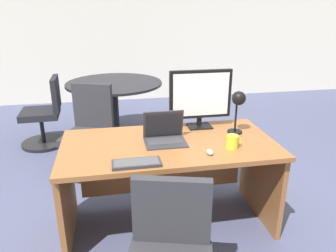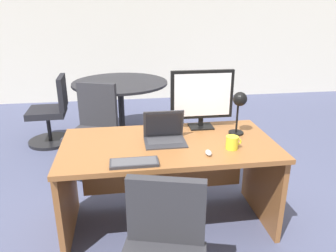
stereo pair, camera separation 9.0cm
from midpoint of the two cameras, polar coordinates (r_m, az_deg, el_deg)
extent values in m
plane|color=#474C6B|center=(4.11, -2.31, -4.11)|extent=(12.00, 12.00, 0.00)
cube|color=silver|center=(6.18, -5.03, 17.53)|extent=(10.00, 0.10, 2.80)
cube|color=brown|center=(2.46, 1.19, -3.35)|extent=(1.62, 0.82, 0.04)
cube|color=brown|center=(2.63, -16.39, -11.53)|extent=(0.04, 0.72, 0.70)
cube|color=brown|center=(2.85, 17.16, -9.03)|extent=(0.04, 0.72, 0.70)
cube|color=brown|center=(2.88, 0.13, -6.93)|extent=(1.42, 0.02, 0.49)
cube|color=black|center=(2.78, 6.73, -0.09)|extent=(0.20, 0.16, 0.01)
cube|color=black|center=(2.77, 6.71, 0.81)|extent=(0.04, 0.02, 0.07)
cube|color=black|center=(2.69, 6.97, 5.53)|extent=(0.52, 0.04, 0.40)
cube|color=white|center=(2.68, 7.08, 5.42)|extent=(0.47, 0.00, 0.35)
cube|color=#2D2D33|center=(2.45, 0.56, -2.88)|extent=(0.31, 0.24, 0.01)
cube|color=#38383D|center=(2.46, 0.50, -2.59)|extent=(0.26, 0.13, 0.00)
cube|color=#2D2D33|center=(2.49, 0.24, 0.39)|extent=(0.31, 0.06, 0.22)
cube|color=black|center=(2.48, 0.27, 0.29)|extent=(0.27, 0.05, 0.19)
cube|color=#2D2D33|center=(2.14, -4.77, -6.48)|extent=(0.32, 0.13, 0.02)
cube|color=#47474C|center=(2.13, -4.78, -6.21)|extent=(0.29, 0.11, 0.00)
ellipsoid|color=#B7BABF|center=(2.27, 8.28, -4.69)|extent=(0.04, 0.08, 0.03)
cylinder|color=black|center=(2.69, 12.83, -1.17)|extent=(0.12, 0.12, 0.01)
cylinder|color=black|center=(2.64, 13.04, 1.44)|extent=(0.02, 0.02, 0.24)
sphere|color=black|center=(2.57, 13.56, 4.64)|extent=(0.11, 0.11, 0.11)
cylinder|color=yellow|center=(2.39, 12.27, -2.90)|extent=(0.09, 0.09, 0.10)
torus|color=yellow|center=(2.40, 13.28, -2.72)|extent=(0.05, 0.01, 0.05)
cube|color=#2D2D33|center=(1.84, 1.11, -14.67)|extent=(0.44, 0.17, 0.40)
cylinder|color=black|center=(4.49, -7.40, -1.77)|extent=(0.55, 0.55, 0.04)
cylinder|color=black|center=(4.37, -7.62, 2.79)|extent=(0.08, 0.08, 0.71)
cylinder|color=black|center=(4.27, -7.86, 7.53)|extent=(1.23, 1.23, 0.03)
cylinder|color=black|center=(3.70, -12.24, -7.20)|extent=(0.56, 0.56, 0.04)
cylinder|color=black|center=(3.62, -12.45, -4.69)|extent=(0.05, 0.05, 0.32)
cube|color=#2D2D33|center=(3.54, -12.69, -1.76)|extent=(0.59, 0.59, 0.08)
cube|color=#2D2D33|center=(3.63, -11.64, 3.68)|extent=(0.43, 0.21, 0.49)
cylinder|color=black|center=(4.56, -19.41, -2.50)|extent=(0.56, 0.56, 0.04)
cylinder|color=black|center=(4.49, -19.70, -0.24)|extent=(0.05, 0.05, 0.35)
cube|color=black|center=(4.42, -20.02, 2.35)|extent=(0.48, 0.48, 0.08)
cube|color=black|center=(4.32, -17.56, 5.67)|extent=(0.08, 0.44, 0.42)
camera|label=1|loc=(0.05, -88.94, 0.39)|focal=34.58mm
camera|label=2|loc=(0.05, 91.06, -0.39)|focal=34.58mm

